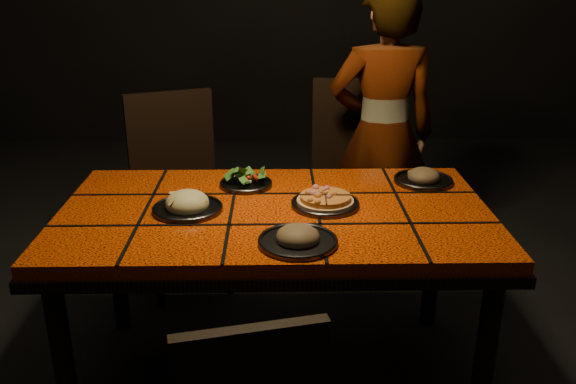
{
  "coord_description": "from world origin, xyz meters",
  "views": [
    {
      "loc": [
        0.01,
        -2.1,
        1.62
      ],
      "look_at": [
        0.05,
        -0.01,
        0.82
      ],
      "focal_mm": 38.0,
      "sensor_mm": 36.0,
      "label": 1
    }
  ],
  "objects_px": {
    "chair_far_left": "(178,178)",
    "chair_far_right": "(354,163)",
    "diner": "(382,135)",
    "dining_table": "(275,227)",
    "plate_pasta": "(187,205)",
    "plate_pizza": "(325,202)"
  },
  "relations": [
    {
      "from": "chair_far_left",
      "to": "chair_far_right",
      "type": "height_order",
      "value": "chair_far_right"
    },
    {
      "from": "chair_far_left",
      "to": "diner",
      "type": "bearing_deg",
      "value": -17.5
    },
    {
      "from": "dining_table",
      "to": "diner",
      "type": "distance_m",
      "value": 1.09
    },
    {
      "from": "chair_far_left",
      "to": "plate_pasta",
      "type": "bearing_deg",
      "value": -99.71
    },
    {
      "from": "chair_far_left",
      "to": "plate_pasta",
      "type": "height_order",
      "value": "chair_far_left"
    },
    {
      "from": "chair_far_left",
      "to": "plate_pasta",
      "type": "distance_m",
      "value": 0.92
    },
    {
      "from": "dining_table",
      "to": "diner",
      "type": "height_order",
      "value": "diner"
    },
    {
      "from": "diner",
      "to": "dining_table",
      "type": "bearing_deg",
      "value": 57.85
    },
    {
      "from": "dining_table",
      "to": "plate_pizza",
      "type": "bearing_deg",
      "value": 5.34
    },
    {
      "from": "chair_far_right",
      "to": "plate_pasta",
      "type": "relative_size",
      "value": 3.95
    },
    {
      "from": "dining_table",
      "to": "plate_pizza",
      "type": "relative_size",
      "value": 6.3
    },
    {
      "from": "dining_table",
      "to": "plate_pizza",
      "type": "xyz_separation_m",
      "value": [
        0.19,
        0.02,
        0.1
      ]
    },
    {
      "from": "diner",
      "to": "plate_pizza",
      "type": "bearing_deg",
      "value": 66.87
    },
    {
      "from": "chair_far_left",
      "to": "chair_far_right",
      "type": "bearing_deg",
      "value": -11.43
    },
    {
      "from": "chair_far_right",
      "to": "diner",
      "type": "distance_m",
      "value": 0.24
    },
    {
      "from": "diner",
      "to": "plate_pasta",
      "type": "relative_size",
      "value": 5.94
    },
    {
      "from": "diner",
      "to": "plate_pizza",
      "type": "xyz_separation_m",
      "value": [
        -0.37,
        -0.91,
        -0.0
      ]
    },
    {
      "from": "dining_table",
      "to": "chair_far_right",
      "type": "distance_m",
      "value": 1.11
    },
    {
      "from": "plate_pizza",
      "to": "plate_pasta",
      "type": "xyz_separation_m",
      "value": [
        -0.51,
        -0.04,
        0.0
      ]
    },
    {
      "from": "chair_far_left",
      "to": "diner",
      "type": "height_order",
      "value": "diner"
    },
    {
      "from": "chair_far_right",
      "to": "plate_pizza",
      "type": "height_order",
      "value": "chair_far_right"
    },
    {
      "from": "chair_far_left",
      "to": "plate_pasta",
      "type": "relative_size",
      "value": 3.83
    }
  ]
}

